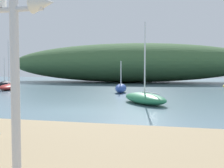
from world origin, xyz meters
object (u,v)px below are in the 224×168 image
at_px(sailboat_far_left, 145,98).
at_px(sailboat_by_sandbar, 5,84).
at_px(sailboat_outer_mooring, 121,88).
at_px(sailboat_off_point, 9,87).

bearing_deg(sailboat_far_left, sailboat_by_sandbar, 144.96).
relative_size(sailboat_by_sandbar, sailboat_far_left, 0.76).
relative_size(sailboat_outer_mooring, sailboat_off_point, 0.57).
xyz_separation_m(sailboat_by_sandbar, sailboat_outer_mooring, (15.82, -6.03, 0.08)).
xyz_separation_m(sailboat_by_sandbar, sailboat_off_point, (4.29, -5.28, -0.01)).
distance_m(sailboat_outer_mooring, sailboat_off_point, 11.56).
height_order(sailboat_by_sandbar, sailboat_outer_mooring, sailboat_by_sandbar).
bearing_deg(sailboat_far_left, sailboat_outer_mooring, 111.60).
bearing_deg(sailboat_outer_mooring, sailboat_by_sandbar, 159.13).
relative_size(sailboat_off_point, sailboat_far_left, 1.04).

